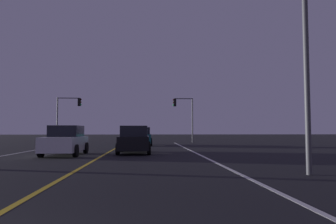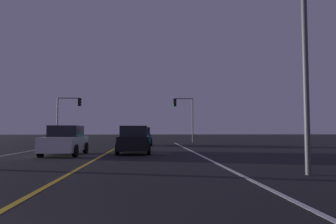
# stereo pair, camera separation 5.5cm
# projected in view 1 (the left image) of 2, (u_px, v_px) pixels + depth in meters

# --- Properties ---
(lane_edge_right) EXTENTS (0.16, 38.57, 0.01)m
(lane_edge_right) POSITION_uv_depth(u_px,v_px,m) (206.00, 158.00, 15.90)
(lane_edge_right) COLOR silver
(lane_edge_right) RESTS_ON ground
(lane_center_divider) EXTENTS (0.16, 38.57, 0.01)m
(lane_center_divider) POSITION_uv_depth(u_px,v_px,m) (97.00, 159.00, 15.54)
(lane_center_divider) COLOR gold
(lane_center_divider) RESTS_ON ground
(car_lead_same_lane) EXTENTS (2.02, 4.30, 1.70)m
(car_lead_same_lane) POSITION_uv_depth(u_px,v_px,m) (134.00, 140.00, 19.23)
(car_lead_same_lane) COLOR black
(car_lead_same_lane) RESTS_ON ground
(car_oncoming) EXTENTS (2.02, 4.30, 1.70)m
(car_oncoming) POSITION_uv_depth(u_px,v_px,m) (66.00, 141.00, 17.75)
(car_oncoming) COLOR black
(car_oncoming) RESTS_ON ground
(car_ahead_far) EXTENTS (2.02, 4.30, 1.70)m
(car_ahead_far) POSITION_uv_depth(u_px,v_px,m) (141.00, 137.00, 29.08)
(car_ahead_far) COLOR black
(car_ahead_far) RESTS_ON ground
(traffic_light_near_right) EXTENTS (2.37, 0.36, 5.14)m
(traffic_light_near_right) POSITION_uv_depth(u_px,v_px,m) (183.00, 110.00, 35.90)
(traffic_light_near_right) COLOR #4C4C51
(traffic_light_near_right) RESTS_ON ground
(traffic_light_near_left) EXTENTS (2.75, 0.36, 5.13)m
(traffic_light_near_left) POSITION_uv_depth(u_px,v_px,m) (69.00, 109.00, 35.06)
(traffic_light_near_left) COLOR #4C4C51
(traffic_light_near_left) RESTS_ON ground
(street_lamp_right_near) EXTENTS (2.66, 0.44, 8.47)m
(street_lamp_right_near) POSITION_uv_depth(u_px,v_px,m) (288.00, 11.00, 10.22)
(street_lamp_right_near) COLOR #4C4C51
(street_lamp_right_near) RESTS_ON ground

